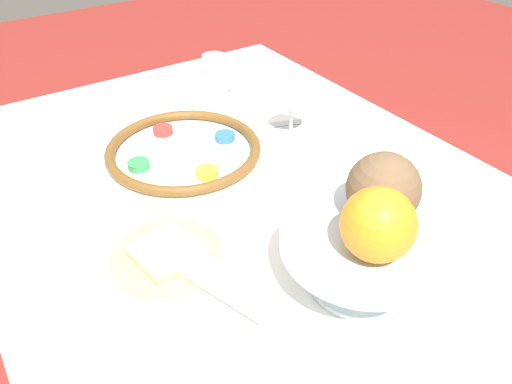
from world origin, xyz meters
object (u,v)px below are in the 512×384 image
(wine_glass, at_px, (292,89))
(coconut, at_px, (383,189))
(fruit_stand, at_px, (362,244))
(cup_near, at_px, (243,86))
(seder_plate, at_px, (184,151))
(cup_far, at_px, (214,66))
(napkin_roll, at_px, (219,280))
(bread_plate, at_px, (167,255))
(orange_fruit, at_px, (378,225))

(wine_glass, distance_m, coconut, 0.42)
(fruit_stand, height_order, cup_near, fruit_stand)
(seder_plate, bearing_deg, wine_glass, 80.24)
(cup_near, relative_size, cup_far, 1.00)
(seder_plate, height_order, napkin_roll, napkin_roll)
(coconut, bearing_deg, fruit_stand, -75.28)
(bread_plate, height_order, cup_near, cup_near)
(wine_glass, distance_m, cup_near, 0.22)
(coconut, distance_m, bread_plate, 0.33)
(seder_plate, relative_size, cup_far, 4.95)
(fruit_stand, bearing_deg, seder_plate, -173.74)
(wine_glass, bearing_deg, bread_plate, -62.32)
(seder_plate, bearing_deg, orange_fruit, 3.23)
(cup_far, bearing_deg, wine_glass, -2.53)
(fruit_stand, xyz_separation_m, bread_plate, (-0.20, -0.20, -0.07))
(seder_plate, distance_m, orange_fruit, 0.49)
(bread_plate, xyz_separation_m, cup_near, (-0.40, 0.39, 0.02))
(bread_plate, relative_size, cup_near, 2.84)
(napkin_roll, distance_m, cup_near, 0.62)
(fruit_stand, bearing_deg, napkin_roll, -120.36)
(fruit_stand, bearing_deg, coconut, 104.72)
(seder_plate, relative_size, napkin_roll, 1.69)
(napkin_roll, height_order, cup_far, cup_far)
(cup_near, bearing_deg, fruit_stand, -17.82)
(coconut, distance_m, napkin_roll, 0.25)
(coconut, xyz_separation_m, napkin_roll, (-0.09, -0.20, -0.13))
(fruit_stand, relative_size, orange_fruit, 2.39)
(seder_plate, relative_size, bread_plate, 1.74)
(wine_glass, bearing_deg, orange_fruit, -25.19)
(wine_glass, relative_size, cup_far, 2.33)
(seder_plate, xyz_separation_m, napkin_roll, (0.34, -0.12, 0.01))
(orange_fruit, height_order, cup_far, orange_fruit)
(fruit_stand, relative_size, napkin_roll, 1.24)
(orange_fruit, relative_size, cup_near, 1.51)
(wine_glass, xyz_separation_m, cup_near, (-0.20, 0.01, -0.07))
(fruit_stand, distance_m, bread_plate, 0.29)
(orange_fruit, xyz_separation_m, cup_near, (-0.64, 0.21, -0.12))
(wine_glass, bearing_deg, napkin_roll, -49.37)
(fruit_stand, bearing_deg, cup_near, 162.18)
(wine_glass, height_order, bread_plate, wine_glass)
(wine_glass, distance_m, orange_fruit, 0.48)
(orange_fruit, distance_m, napkin_roll, 0.23)
(wine_glass, distance_m, bread_plate, 0.44)
(fruit_stand, bearing_deg, orange_fruit, -29.70)
(wine_glass, xyz_separation_m, napkin_roll, (0.30, -0.35, -0.08))
(orange_fruit, bearing_deg, fruit_stand, 150.30)
(seder_plate, distance_m, cup_near, 0.29)
(bread_plate, relative_size, cup_far, 2.84)
(seder_plate, relative_size, orange_fruit, 3.28)
(fruit_stand, height_order, orange_fruit, orange_fruit)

